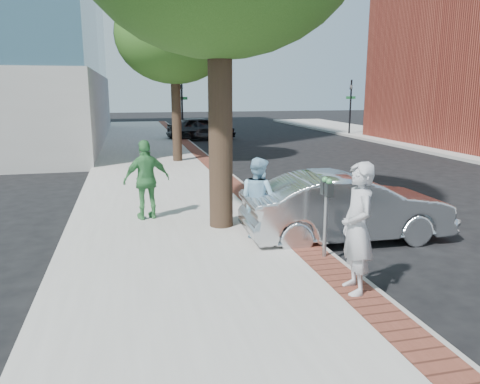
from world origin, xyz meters
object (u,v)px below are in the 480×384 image
object	(u,v)px
parking_meter	(326,201)
bg_car	(201,128)
person_gray	(357,229)
sedan_silver	(347,207)
person_green	(147,180)
person_officer	(258,198)

from	to	relation	value
parking_meter	bg_car	size ratio (longest dim) A/B	0.34
bg_car	person_gray	bearing A→B (deg)	169.76
person_gray	sedan_silver	world-z (taller)	person_gray
person_gray	sedan_silver	xyz separation A→B (m)	(1.19, 2.73, -0.42)
parking_meter	person_green	bearing A→B (deg)	131.35
parking_meter	sedan_silver	size ratio (longest dim) A/B	0.34
parking_meter	person_gray	size ratio (longest dim) A/B	0.75
parking_meter	sedan_silver	world-z (taller)	parking_meter
person_gray	person_green	size ratio (longest dim) A/B	1.06
bg_car	person_officer	bearing A→B (deg)	167.38
person_green	person_officer	bearing A→B (deg)	123.21
person_gray	person_officer	world-z (taller)	person_gray
parking_meter	person_green	xyz separation A→B (m)	(-3.00, 3.41, -0.12)
person_green	person_gray	bearing A→B (deg)	106.08
bg_car	parking_meter	bearing A→B (deg)	169.96
person_gray	person_officer	xyz separation A→B (m)	(-0.69, 2.92, -0.16)
person_gray	person_green	xyz separation A→B (m)	(-2.84, 4.90, -0.06)
parking_meter	person_officer	bearing A→B (deg)	121.02
parking_meter	person_green	size ratio (longest dim) A/B	0.79
person_officer	person_green	distance (m)	2.92
person_officer	bg_car	world-z (taller)	person_officer
parking_meter	bg_car	bearing A→B (deg)	86.86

